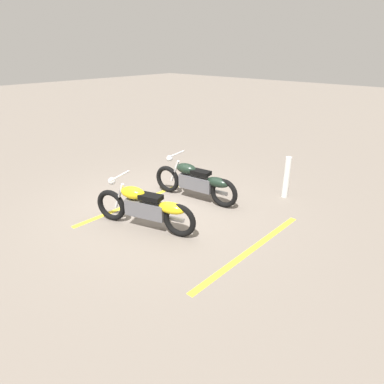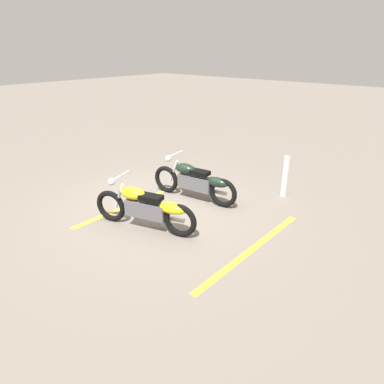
# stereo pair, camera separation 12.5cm
# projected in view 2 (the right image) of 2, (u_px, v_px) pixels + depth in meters

# --- Properties ---
(ground_plane) EXTENTS (60.00, 60.00, 0.00)m
(ground_plane) POSITION_uv_depth(u_px,v_px,m) (159.00, 207.00, 7.45)
(ground_plane) COLOR slate
(motorcycle_bright_foreground) EXTENTS (2.16, 0.87, 1.04)m
(motorcycle_bright_foreground) POSITION_uv_depth(u_px,v_px,m) (146.00, 208.00, 6.39)
(motorcycle_bright_foreground) COLOR black
(motorcycle_bright_foreground) RESTS_ON ground
(motorcycle_dark_foreground) EXTENTS (2.22, 0.68, 1.04)m
(motorcycle_dark_foreground) POSITION_uv_depth(u_px,v_px,m) (195.00, 181.00, 7.65)
(motorcycle_dark_foreground) COLOR black
(motorcycle_dark_foreground) RESTS_ON ground
(bollard_post) EXTENTS (0.14, 0.14, 0.99)m
(bollard_post) POSITION_uv_depth(u_px,v_px,m) (285.00, 177.00, 7.81)
(bollard_post) COLOR white
(bollard_post) RESTS_ON ground
(parking_stripe_near) EXTENTS (0.17, 3.20, 0.01)m
(parking_stripe_near) POSITION_uv_depth(u_px,v_px,m) (135.00, 203.00, 7.65)
(parking_stripe_near) COLOR yellow
(parking_stripe_near) RESTS_ON ground
(parking_stripe_mid) EXTENTS (0.17, 3.20, 0.01)m
(parking_stripe_mid) POSITION_uv_depth(u_px,v_px,m) (252.00, 249.00, 5.89)
(parking_stripe_mid) COLOR yellow
(parking_stripe_mid) RESTS_ON ground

